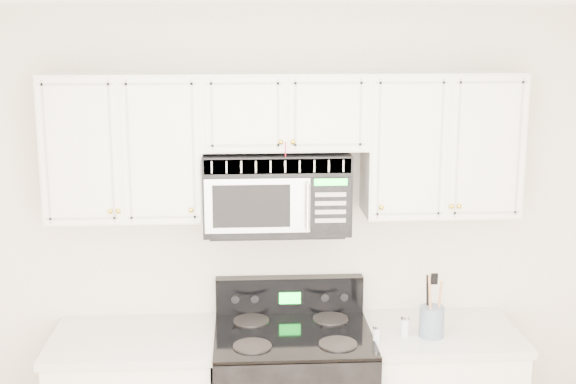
{
  "coord_description": "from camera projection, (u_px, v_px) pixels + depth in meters",
  "views": [
    {
      "loc": [
        -0.23,
        -2.51,
        2.54
      ],
      "look_at": [
        0.0,
        1.3,
        1.71
      ],
      "focal_mm": 50.0,
      "sensor_mm": 36.0,
      "label": 1
    }
  ],
  "objects": [
    {
      "name": "upper_cabinets",
      "position": [
        285.0,
        138.0,
        4.14
      ],
      "size": [
        2.44,
        0.37,
        0.75
      ],
      "color": "white",
      "rests_on": "ground"
    },
    {
      "name": "microwave",
      "position": [
        276.0,
        191.0,
        4.17
      ],
      "size": [
        0.75,
        0.43,
        0.42
      ],
      "color": "black",
      "rests_on": "ground"
    },
    {
      "name": "utensil_crock",
      "position": [
        432.0,
        321.0,
        4.15
      ],
      "size": [
        0.13,
        0.13,
        0.34
      ],
      "color": "slate",
      "rests_on": "base_cabinet_right"
    },
    {
      "name": "shaker_salt",
      "position": [
        376.0,
        334.0,
        4.07
      ],
      "size": [
        0.04,
        0.04,
        0.09
      ],
      "color": "silver",
      "rests_on": "base_cabinet_right"
    },
    {
      "name": "shaker_pepper",
      "position": [
        405.0,
        326.0,
        4.15
      ],
      "size": [
        0.05,
        0.05,
        0.11
      ],
      "color": "silver",
      "rests_on": "base_cabinet_right"
    }
  ]
}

